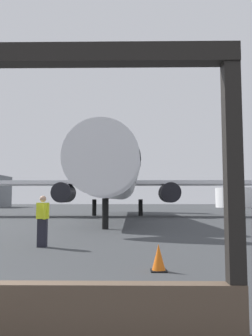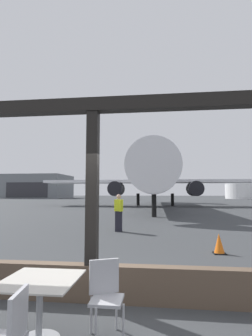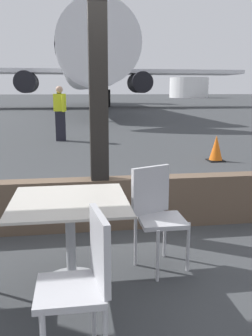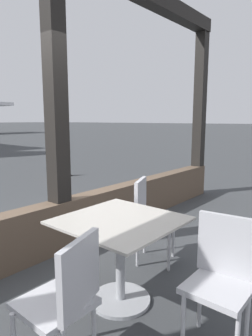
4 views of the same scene
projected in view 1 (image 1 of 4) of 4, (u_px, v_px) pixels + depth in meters
The scene contains 5 objects.
ground_plane at pixel (112, 213), 43.94m from camera, with size 220.00×220.00×0.00m, color #383A3D.
airplane at pixel (116, 179), 33.54m from camera, with size 30.25×35.23×10.56m.
ground_crew_worker at pixel (43, 220), 11.98m from camera, with size 0.40×0.52×1.74m.
traffic_cone at pixel (159, 258), 7.85m from camera, with size 0.36×0.36×0.60m.
fuel_storage_tank at pixel (235, 198), 79.29m from camera, with size 8.58×8.58×4.41m, color white.
Camera 1 is at (2.36, -4.25, 1.57)m, focal length 37.60 mm.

